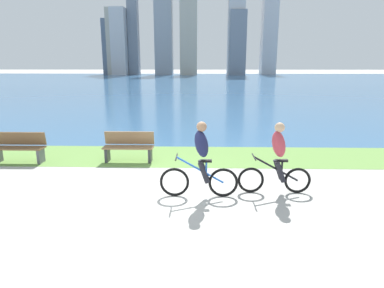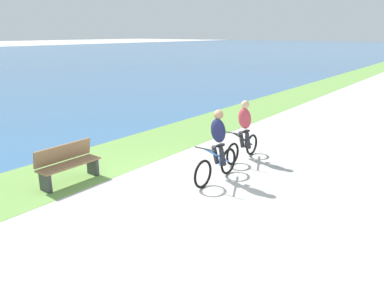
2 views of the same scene
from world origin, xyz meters
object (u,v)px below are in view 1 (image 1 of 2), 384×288
Objects in this scene: cyclist_lead at (201,160)px; bench_near_path at (20,148)px; cyclist_trailing at (277,158)px; bench_far_along_path at (129,147)px.

bench_near_path is (-5.43, 2.53, -0.39)m from cyclist_lead.
cyclist_lead is 1.74m from cyclist_trailing.
cyclist_trailing is at bearing -17.61° from bench_near_path.
bench_far_along_path is at bearing 3.11° from bench_near_path.
cyclist_lead reaches higher than bench_far_along_path.
cyclist_lead is at bearing -25.02° from bench_near_path.
bench_near_path is 1.00× the size of bench_far_along_path.
bench_far_along_path is (-2.17, 2.71, -0.39)m from cyclist_lead.
bench_near_path and bench_far_along_path have the same top height.
cyclist_lead is 1.05× the size of cyclist_trailing.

